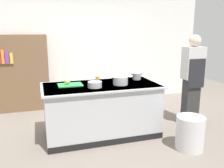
% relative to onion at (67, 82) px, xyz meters
% --- Properties ---
extents(ground_plane, '(10.00, 10.00, 0.00)m').
position_rel_onion_xyz_m(ground_plane, '(0.56, -0.11, -0.97)').
color(ground_plane, slate).
extents(back_wall, '(6.40, 0.12, 3.00)m').
position_rel_onion_xyz_m(back_wall, '(0.56, 1.99, 0.53)').
color(back_wall, white).
rests_on(back_wall, ground_plane).
extents(counter_island, '(1.98, 0.98, 0.90)m').
position_rel_onion_xyz_m(counter_island, '(0.56, -0.11, -0.50)').
color(counter_island, '#B7BABF').
rests_on(counter_island, ground_plane).
extents(cutting_board, '(0.40, 0.28, 0.02)m').
position_rel_onion_xyz_m(cutting_board, '(0.05, -0.01, -0.06)').
color(cutting_board, green).
rests_on(cutting_board, counter_island).
extents(onion, '(0.09, 0.09, 0.09)m').
position_rel_onion_xyz_m(onion, '(0.00, 0.00, 0.00)').
color(onion, tan).
rests_on(onion, cutting_board).
extents(stock_pot, '(0.31, 0.25, 0.14)m').
position_rel_onion_xyz_m(stock_pot, '(0.87, -0.20, 0.00)').
color(stock_pot, '#B7BABF').
rests_on(stock_pot, counter_island).
extents(sauce_pan, '(0.22, 0.15, 0.12)m').
position_rel_onion_xyz_m(sauce_pan, '(1.29, 0.10, -0.01)').
color(sauce_pan, '#99999E').
rests_on(sauce_pan, counter_island).
extents(mixing_bowl, '(0.23, 0.23, 0.09)m').
position_rel_onion_xyz_m(mixing_bowl, '(0.41, -0.26, -0.02)').
color(mixing_bowl, '#B7BABF').
rests_on(mixing_bowl, counter_island).
extents(juice_cup, '(0.07, 0.07, 0.10)m').
position_rel_onion_xyz_m(juice_cup, '(0.55, 0.11, -0.02)').
color(juice_cup, yellow).
rests_on(juice_cup, counter_island).
extents(trash_bin, '(0.43, 0.43, 0.52)m').
position_rel_onion_xyz_m(trash_bin, '(1.71, -1.02, -0.71)').
color(trash_bin, silver).
rests_on(trash_bin, ground_plane).
extents(person_chef, '(0.38, 0.25, 1.72)m').
position_rel_onion_xyz_m(person_chef, '(2.33, -0.15, -0.05)').
color(person_chef, '#303030').
rests_on(person_chef, ground_plane).
extents(bookshelf, '(1.10, 0.31, 1.70)m').
position_rel_onion_xyz_m(bookshelf, '(-0.78, 1.69, -0.12)').
color(bookshelf, brown).
rests_on(bookshelf, ground_plane).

